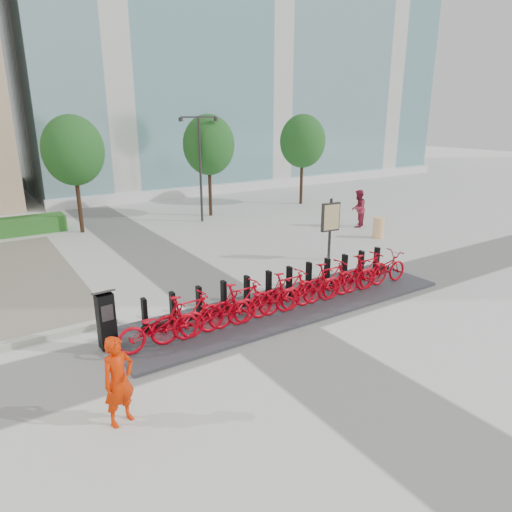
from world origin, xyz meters
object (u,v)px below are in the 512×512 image
kiosk (106,320)px  worker_red (119,381)px  construction_barrel (378,228)px  bike_0 (159,326)px  pedestrian (358,209)px  map_sign (331,220)px

kiosk → worker_red: worker_red is taller
kiosk → construction_barrel: bearing=12.5°
bike_0 → worker_red: (-1.50, -2.04, 0.22)m
construction_barrel → bike_0: bearing=-160.3°
pedestrian → construction_barrel: pedestrian is taller
kiosk → map_sign: 8.99m
kiosk → construction_barrel: 13.00m
bike_0 → map_sign: 8.26m
bike_0 → map_sign: bearing=-69.1°
pedestrian → construction_barrel: 2.07m
worker_red → map_sign: bearing=11.4°
worker_red → map_sign: map_sign is taller
kiosk → construction_barrel: kiosk is taller
worker_red → map_sign: (9.17, 4.98, 0.69)m
pedestrian → construction_barrel: bearing=40.2°
bike_0 → construction_barrel: bike_0 is taller
kiosk → map_sign: map_sign is taller
bike_0 → kiosk: bearing=58.7°
kiosk → worker_red: bearing=-104.5°
bike_0 → kiosk: 1.16m
pedestrian → kiosk: bearing=-7.9°
bike_0 → construction_barrel: 12.25m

